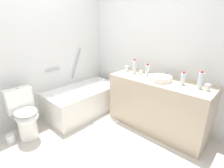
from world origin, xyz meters
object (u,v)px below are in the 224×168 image
sink_basin (160,78)px  drinking_glass_2 (207,87)px  drinking_glass_1 (127,69)px  water_bottle_1 (147,71)px  bath_mat (109,120)px  toilet_paper_roll (11,139)px  water_bottle_0 (183,79)px  sink_faucet (166,75)px  water_bottle_3 (134,67)px  bathtub (84,99)px  toilet (25,115)px  drinking_glass_0 (141,73)px  water_bottle_2 (201,81)px

sink_basin → drinking_glass_2: drinking_glass_2 is taller
drinking_glass_1 → water_bottle_1: bearing=-91.8°
bath_mat → toilet_paper_roll: (-1.41, 0.64, 0.06)m
sink_basin → bath_mat: bearing=116.5°
sink_basin → water_bottle_0: water_bottle_0 is taller
drinking_glass_2 → drinking_glass_1: bearing=88.4°
sink_faucet → water_bottle_0: water_bottle_0 is taller
sink_basin → sink_faucet: (0.20, 0.00, 0.00)m
sink_faucet → water_bottle_3: size_ratio=0.60×
bathtub → bath_mat: (0.10, -0.59, -0.26)m
toilet → water_bottle_3: (1.59, -0.80, 0.57)m
water_bottle_3 → bath_mat: size_ratio=0.46×
bathtub → bath_mat: bearing=-80.3°
drinking_glass_2 → sink_faucet: bearing=75.2°
sink_basin → water_bottle_3: 0.53m
bath_mat → sink_basin: bearing=-63.5°
sink_faucet → drinking_glass_2: 0.66m
bathtub → sink_basin: 1.51m
bath_mat → toilet_paper_roll: 1.55m
water_bottle_3 → drinking_glass_0: 0.16m
water_bottle_0 → water_bottle_2: size_ratio=0.80×
bathtub → water_bottle_3: (0.51, -0.79, 0.69)m
water_bottle_2 → water_bottle_3: bearing=89.7°
bathtub → drinking_glass_0: bearing=-60.3°
bathtub → toilet: bathtub is taller
water_bottle_3 → toilet_paper_roll: water_bottle_3 is taller
water_bottle_3 → bath_mat: bearing=154.2°
sink_basin → drinking_glass_0: drinking_glass_0 is taller
drinking_glass_0 → water_bottle_0: bearing=-91.6°
sink_faucet → drinking_glass_1: 0.71m
toilet → water_bottle_0: bearing=47.5°
toilet → water_bottle_2: bearing=43.9°
water_bottle_0 → water_bottle_3: (0.01, 0.84, 0.03)m
sink_faucet → toilet_paper_roll: 2.53m
toilet → water_bottle_1: (1.60, -1.06, 0.55)m
sink_basin → bath_mat: (-0.36, 0.72, -0.86)m
water_bottle_0 → toilet_paper_roll: water_bottle_0 is taller
drinking_glass_1 → drinking_glass_2: size_ratio=1.12×
bathtub → drinking_glass_1: bathtub is taller
water_bottle_1 → drinking_glass_0: (0.01, 0.12, -0.06)m
toilet_paper_roll → sink_basin: bearing=-37.4°
bath_mat → bathtub: bearing=99.7°
toilet → toilet_paper_roll: (-0.23, 0.04, -0.32)m
bathtub → toilet: 1.09m
water_bottle_1 → water_bottle_2: (-0.01, -0.80, 0.01)m
bathtub → water_bottle_1: bearing=-63.6°
sink_faucet → water_bottle_0: (-0.16, -0.32, 0.05)m
drinking_glass_2 → water_bottle_2: bearing=81.1°
water_bottle_1 → toilet_paper_roll: size_ratio=1.58×
sink_faucet → toilet_paper_roll: (-1.98, 1.36, -0.81)m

